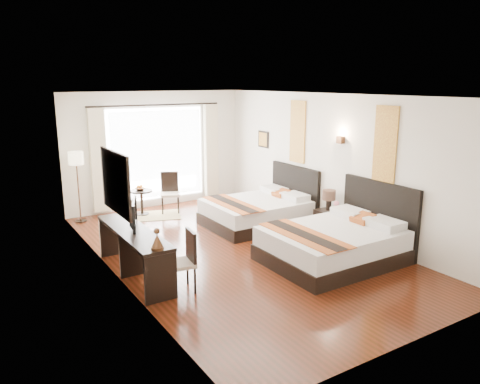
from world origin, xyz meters
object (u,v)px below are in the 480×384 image
fruit_bowl (140,189)px  bed_far (260,210)px  bed_near (336,242)px  floor_lamp (76,163)px  vase (336,210)px  window_chair (170,200)px  television (130,214)px  console_desk (134,253)px  table_lamp (329,197)px  nightstand (330,223)px  desk_chair (181,273)px  side_table (142,202)px

fruit_bowl → bed_far: bearing=-47.6°
bed_near → floor_lamp: 5.75m
vase → window_chair: bearing=120.4°
television → floor_lamp: bearing=22.3°
console_desk → vase: bearing=-4.5°
bed_near → table_lamp: 1.52m
console_desk → window_chair: window_chair is taller
bed_near → console_desk: size_ratio=1.03×
bed_near → bed_far: bed_near is taller
window_chair → console_desk: bearing=-9.5°
bed_far → table_lamp: bed_far is taller
bed_far → fruit_bowl: 2.85m
nightstand → console_desk: bearing=177.5°
television → nightstand: bearing=-73.3°
vase → television: size_ratio=0.16×
floor_lamp → fruit_bowl: floor_lamp is taller
nightstand → desk_chair: bearing=-168.6°
desk_chair → floor_lamp: (-0.40, 4.35, 1.04)m
nightstand → desk_chair: desk_chair is taller
bed_near → television: bed_near is taller
console_desk → window_chair: (2.00, 3.13, -0.09)m
bed_near → floor_lamp: size_ratio=1.46×
television → table_lamp: bearing=-72.0°
bed_near → fruit_bowl: (-1.84, 4.53, 0.28)m
console_desk → floor_lamp: floor_lamp is taller
vase → television: 4.05m
fruit_bowl → table_lamp: bearing=-51.2°
bed_near → console_desk: bed_near is taller
desk_chair → table_lamp: bearing=-159.2°
fruit_bowl → vase: bearing=-53.2°
fruit_bowl → window_chair: 0.76m
bed_far → desk_chair: (-2.85, -2.10, -0.03)m
bed_far → desk_chair: bed_far is taller
bed_near → side_table: bearing=112.0°
vase → console_desk: bearing=175.5°
window_chair → bed_near: bearing=37.9°
television → desk_chair: television is taller
vase → console_desk: 4.03m
nightstand → fruit_bowl: (-2.68, 3.46, 0.35)m
vase → side_table: 4.48m
television → bed_near: bearing=-92.6°
window_chair → side_table: bearing=-78.7°
side_table → fruit_bowl: bearing=138.8°
side_table → window_chair: bearing=-11.8°
desk_chair → fruit_bowl: bearing=-94.5°
bed_far → desk_chair: bearing=-143.6°
side_table → nightstand: bearing=-52.3°
vase → bed_near: bearing=-132.7°
window_chair → television: bearing=-10.8°
bed_near → fruit_bowl: bearing=112.1°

